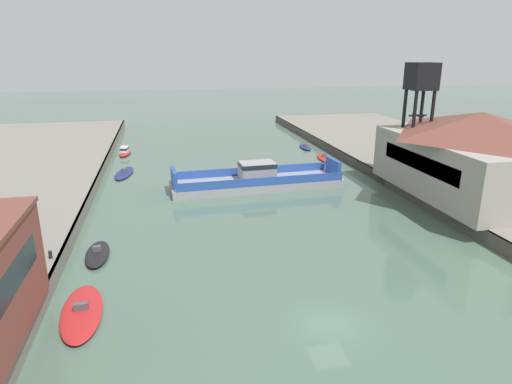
{
  "coord_description": "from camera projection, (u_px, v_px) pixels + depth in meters",
  "views": [
    {
      "loc": [
        -10.34,
        -24.72,
        17.7
      ],
      "look_at": [
        0.0,
        24.22,
        2.0
      ],
      "focal_mm": 31.53,
      "sensor_mm": 36.0,
      "label": 1
    }
  ],
  "objects": [
    {
      "name": "crane_tower",
      "position": [
        421.0,
        89.0,
        56.93
      ],
      "size": [
        3.22,
        3.22,
        14.88
      ],
      "color": "black",
      "rests_on": "quay_right"
    },
    {
      "name": "bollard_right_aft",
      "position": [
        475.0,
        217.0,
        44.95
      ],
      "size": [
        0.32,
        0.32,
        0.71
      ],
      "color": "black",
      "rests_on": "quay_right"
    },
    {
      "name": "chain_ferry",
      "position": [
        257.0,
        180.0,
        60.61
      ],
      "size": [
        23.37,
        7.05,
        3.55
      ],
      "color": "#939399",
      "rests_on": "ground"
    },
    {
      "name": "moored_boat_far_right",
      "position": [
        82.0,
        312.0,
        31.47
      ],
      "size": [
        3.31,
        7.98,
        0.94
      ],
      "color": "red",
      "rests_on": "ground"
    },
    {
      "name": "moored_boat_near_right",
      "position": [
        324.0,
        158.0,
        77.24
      ],
      "size": [
        2.75,
        6.83,
        0.87
      ],
      "color": "red",
      "rests_on": "ground"
    },
    {
      "name": "moored_boat_mid_right",
      "position": [
        125.0,
        152.0,
        80.19
      ],
      "size": [
        2.45,
        5.71,
        1.55
      ],
      "color": "red",
      "rests_on": "ground"
    },
    {
      "name": "warehouse_shed",
      "position": [
        478.0,
        153.0,
        52.6
      ],
      "size": [
        15.38,
        21.79,
        9.58
      ],
      "color": "gray",
      "rests_on": "quay_right"
    },
    {
      "name": "bollard_left_aft",
      "position": [
        50.0,
        254.0,
        36.67
      ],
      "size": [
        0.32,
        0.32,
        0.71
      ],
      "color": "black",
      "rests_on": "quay_left"
    },
    {
      "name": "moored_boat_far_left",
      "position": [
        97.0,
        254.0,
        40.46
      ],
      "size": [
        2.17,
        5.82,
        1.02
      ],
      "color": "black",
      "rests_on": "ground"
    },
    {
      "name": "moored_boat_mid_left",
      "position": [
        305.0,
        147.0,
        85.73
      ],
      "size": [
        2.05,
        5.87,
        0.92
      ],
      "color": "navy",
      "rests_on": "ground"
    },
    {
      "name": "bollard_left_mid",
      "position": [
        17.0,
        317.0,
        28.01
      ],
      "size": [
        0.32,
        0.32,
        0.71
      ],
      "color": "black",
      "rests_on": "quay_left"
    },
    {
      "name": "moored_boat_near_left",
      "position": [
        124.0,
        173.0,
        67.51
      ],
      "size": [
        3.38,
        8.0,
        0.89
      ],
      "color": "navy",
      "rests_on": "ground"
    },
    {
      "name": "ground_plane",
      "position": [
        330.0,
        325.0,
        30.42
      ],
      "size": [
        400.0,
        400.0,
        0.0
      ],
      "primitive_type": "plane",
      "color": "#4C6656"
    }
  ]
}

